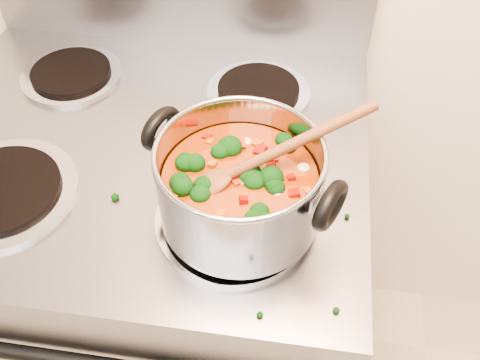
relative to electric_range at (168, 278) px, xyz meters
name	(u,v)px	position (x,y,z in m)	size (l,w,h in m)	color
electric_range	(168,278)	(0.00, 0.00, 0.00)	(0.78, 0.70, 1.08)	gray
stockpot	(240,186)	(0.19, -0.15, 0.53)	(0.30, 0.23, 0.14)	#9898A0
wooden_spoon	(251,164)	(0.21, -0.15, 0.57)	(0.26, 0.15, 0.11)	brown
cooktop_crumbs	(229,246)	(0.18, -0.20, 0.46)	(0.35, 0.33, 0.01)	black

